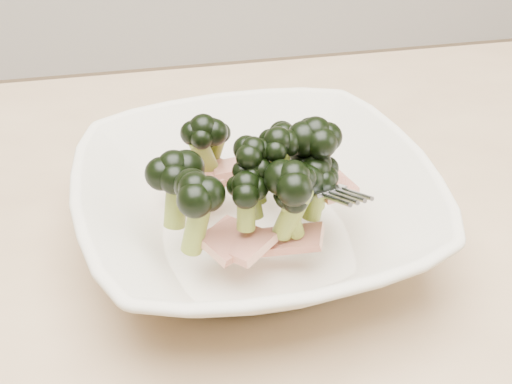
# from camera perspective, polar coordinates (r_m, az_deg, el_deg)

# --- Properties ---
(broccoli_dish) EXTENTS (0.29, 0.29, 0.12)m
(broccoli_dish) POSITION_cam_1_polar(r_m,az_deg,el_deg) (0.54, 0.04, -1.00)
(broccoli_dish) COLOR beige
(broccoli_dish) RESTS_ON dining_table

